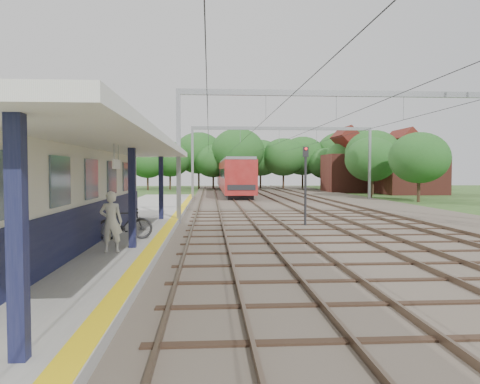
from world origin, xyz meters
name	(u,v)px	position (x,y,z in m)	size (l,w,h in m)	color
ground	(379,310)	(0.00, 0.00, 0.00)	(160.00, 160.00, 0.00)	#2D4C1E
ballast_bed	(297,204)	(4.00, 30.00, 0.05)	(18.00, 90.00, 0.10)	#473D33
platform	(126,225)	(-7.50, 14.00, 0.17)	(5.00, 52.00, 0.35)	gray
yellow_stripe	(173,221)	(-5.25, 14.00, 0.35)	(0.45, 52.00, 0.01)	yellow
station_building	(48,194)	(-8.88, 7.00, 2.04)	(3.41, 18.00, 3.40)	beige
canopy	(72,145)	(-7.77, 6.00, 3.64)	(6.40, 20.00, 3.44)	#101333
rail_tracks	(268,202)	(1.50, 30.00, 0.18)	(11.80, 88.00, 0.15)	brown
catenary_system	(301,135)	(3.39, 25.28, 5.51)	(17.22, 88.00, 7.00)	gray
tree_band	(260,156)	(3.84, 57.12, 4.92)	(31.72, 30.88, 8.82)	#382619
house_near	(411,170)	(21.00, 46.00, 2.99)	(7.00, 6.12, 7.89)	brown
house_far	(355,168)	(16.00, 52.00, 3.23)	(8.00, 6.12, 8.66)	brown
person	(111,222)	(-6.40, 5.13, 1.28)	(0.68, 0.45, 1.86)	silver
bicycle	(125,223)	(-6.45, 7.74, 0.94)	(0.55, 1.96, 1.18)	black
train	(231,175)	(-0.50, 52.54, 2.25)	(3.08, 38.36, 4.04)	black
signal_post	(305,178)	(1.35, 13.83, 2.45)	(0.29, 0.26, 4.01)	black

